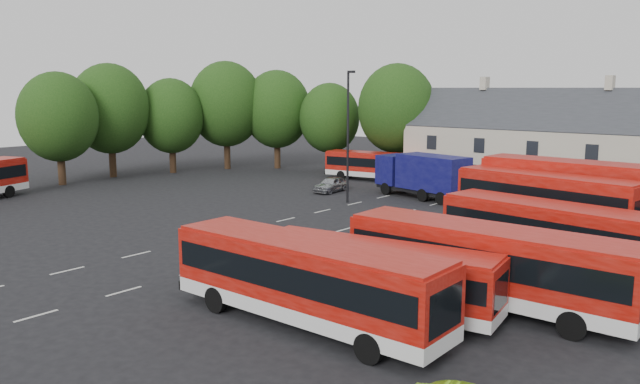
{
  "coord_description": "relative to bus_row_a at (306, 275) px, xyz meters",
  "views": [
    {
      "loc": [
        29.07,
        -24.94,
        9.05
      ],
      "look_at": [
        2.79,
        6.39,
        2.2
      ],
      "focal_mm": 35.0,
      "sensor_mm": 36.0,
      "label": 1
    }
  ],
  "objects": [
    {
      "name": "terrace_houses",
      "position": [
        0.0,
        37.8,
        1.85
      ],
      "size": [
        35.7,
        7.13,
        10.06
      ],
      "color": "beige",
      "rests_on": "ground"
    },
    {
      "name": "box_truck",
      "position": [
        -11.18,
        27.37,
        0.04
      ],
      "size": [
        8.68,
        4.13,
        3.65
      ],
      "rotation": [
        0.0,
        0.0,
        -0.19
      ],
      "color": "black",
      "rests_on": "ground"
    },
    {
      "name": "bus_row_c",
      "position": [
        4.4,
        6.35,
        0.04
      ],
      "size": [
        12.12,
        3.04,
        3.41
      ],
      "rotation": [
        0.0,
        0.0,
        0.02
      ],
      "color": "silver",
      "rests_on": "ground"
    },
    {
      "name": "bus_dd_north",
      "position": [
        3.67,
        20.39,
        0.72
      ],
      "size": [
        11.82,
        3.29,
        4.8
      ],
      "rotation": [
        0.0,
        0.0,
        -0.05
      ],
      "color": "silver",
      "rests_on": "ground"
    },
    {
      "name": "bus_row_e",
      "position": [
        4.8,
        13.48,
        0.01
      ],
      "size": [
        12.14,
        4.12,
        3.36
      ],
      "rotation": [
        0.0,
        0.0,
        -0.12
      ],
      "color": "silver",
      "rests_on": "ground"
    },
    {
      "name": "ground",
      "position": [
        -14.0,
        7.8,
        -2.01
      ],
      "size": [
        140.0,
        140.0,
        0.0
      ],
      "primitive_type": "plane",
      "color": "black",
      "rests_on": "ground"
    },
    {
      "name": "bus_row_d",
      "position": [
        2.99,
        8.97,
        -0.36
      ],
      "size": [
        9.85,
        3.05,
        2.74
      ],
      "rotation": [
        0.0,
        0.0,
        -0.09
      ],
      "color": "silver",
      "rests_on": "ground"
    },
    {
      "name": "lane_markings",
      "position": [
        -11.5,
        9.8,
        -2.01
      ],
      "size": [
        5.15,
        33.8,
        0.01
      ],
      "color": "beige",
      "rests_on": "ground"
    },
    {
      "name": "silver_car",
      "position": [
        -18.94,
        24.93,
        -1.34
      ],
      "size": [
        1.97,
        4.09,
        1.35
      ],
      "primitive_type": "imported",
      "rotation": [
        0.0,
        0.0,
        0.1
      ],
      "color": "#A0A3A8",
      "rests_on": "ground"
    },
    {
      "name": "bus_row_b",
      "position": [
        1.18,
        2.95,
        -0.3
      ],
      "size": [
        10.33,
        3.87,
        2.85
      ],
      "rotation": [
        0.0,
        0.0,
        0.16
      ],
      "color": "silver",
      "rests_on": "ground"
    },
    {
      "name": "treeline",
      "position": [
        -34.74,
        27.17,
        4.67
      ],
      "size": [
        29.92,
        32.59,
        12.01
      ],
      "color": "black",
      "rests_on": "ground"
    },
    {
      "name": "bus_row_a",
      "position": [
        0.0,
        0.0,
        0.0
      ],
      "size": [
        11.87,
        2.88,
        3.35
      ],
      "rotation": [
        0.0,
        0.0,
        0.01
      ],
      "color": "silver",
      "rests_on": "ground"
    },
    {
      "name": "lamppost",
      "position": [
        -14.68,
        21.75,
        3.52
      ],
      "size": [
        0.72,
        0.3,
        10.36
      ],
      "rotation": [
        0.0,
        0.0,
        -0.08
      ],
      "color": "black",
      "rests_on": "ground"
    },
    {
      "name": "bus_dd_south",
      "position": [
        2.56,
        17.72,
        0.41
      ],
      "size": [
        10.62,
        3.86,
        4.26
      ],
      "rotation": [
        0.0,
        0.0,
        -0.15
      ],
      "color": "silver",
      "rests_on": "ground"
    },
    {
      "name": "bus_north",
      "position": [
        -19.9,
        32.89,
        -0.33
      ],
      "size": [
        10.13,
        3.88,
        2.8
      ],
      "rotation": [
        0.0,
        0.0,
        0.17
      ],
      "color": "silver",
      "rests_on": "ground"
    }
  ]
}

